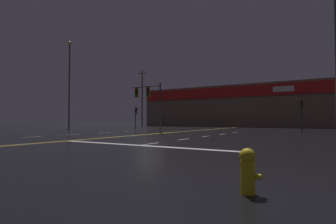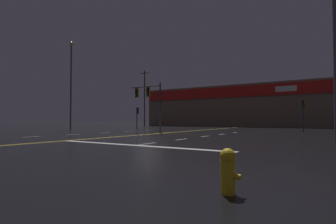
% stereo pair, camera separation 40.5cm
% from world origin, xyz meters
% --- Properties ---
extents(ground_plane, '(200.00, 200.00, 0.00)m').
position_xyz_m(ground_plane, '(0.00, 0.00, 0.00)').
color(ground_plane, black).
extents(road_markings, '(15.65, 60.00, 0.01)m').
position_xyz_m(road_markings, '(1.06, -1.66, 0.00)').
color(road_markings, gold).
rests_on(road_markings, ground).
extents(traffic_signal_median, '(3.62, 0.36, 4.77)m').
position_xyz_m(traffic_signal_median, '(-1.93, 2.43, 3.60)').
color(traffic_signal_median, '#38383D').
rests_on(traffic_signal_median, ground).
extents(traffic_signal_corner_northwest, '(0.42, 0.36, 3.08)m').
position_xyz_m(traffic_signal_corner_northwest, '(-10.74, 11.80, 2.26)').
color(traffic_signal_corner_northwest, '#38383D').
rests_on(traffic_signal_corner_northwest, ground).
extents(traffic_signal_corner_northeast, '(0.42, 0.36, 3.34)m').
position_xyz_m(traffic_signal_corner_northeast, '(10.88, 11.72, 2.45)').
color(traffic_signal_corner_northeast, '#38383D').
rests_on(traffic_signal_corner_northeast, ground).
extents(streetlight_near_left, '(0.56, 0.56, 9.08)m').
position_xyz_m(streetlight_near_left, '(13.59, -1.66, 5.83)').
color(streetlight_near_left, '#59595E').
rests_on(streetlight_near_left, ground).
extents(streetlight_median_approach, '(0.56, 0.56, 11.38)m').
position_xyz_m(streetlight_median_approach, '(-15.02, 3.56, 7.08)').
color(streetlight_median_approach, '#59595E').
rests_on(streetlight_median_approach, ground).
extents(fire_hydrant, '(0.35, 0.26, 0.76)m').
position_xyz_m(fire_hydrant, '(11.93, -13.92, 0.40)').
color(fire_hydrant, gold).
rests_on(fire_hydrant, ground).
extents(building_backdrop, '(40.72, 10.23, 7.62)m').
position_xyz_m(building_backdrop, '(0.00, 32.66, 3.82)').
color(building_backdrop, '#7A6651').
rests_on(building_backdrop, ground).
extents(utility_pole_row, '(44.41, 0.26, 12.59)m').
position_xyz_m(utility_pole_row, '(-0.02, 27.65, 6.38)').
color(utility_pole_row, '#4C3828').
rests_on(utility_pole_row, ground).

